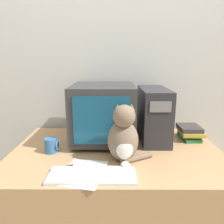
# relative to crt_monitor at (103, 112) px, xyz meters

# --- Properties ---
(wall_back) EXTENTS (7.00, 0.05, 2.50)m
(wall_back) POSITION_rel_crt_monitor_xyz_m (0.10, 0.36, 0.29)
(wall_back) COLOR silver
(wall_back) RESTS_ON ground_plane
(desk) EXTENTS (1.37, 0.93, 0.75)m
(desk) POSITION_rel_crt_monitor_xyz_m (0.10, -0.17, -0.59)
(desk) COLOR tan
(desk) RESTS_ON ground_plane
(crt_monitor) EXTENTS (0.44, 0.49, 0.41)m
(crt_monitor) POSITION_rel_crt_monitor_xyz_m (0.00, 0.00, 0.00)
(crt_monitor) COLOR #333333
(crt_monitor) RESTS_ON desk
(computer_tower) EXTENTS (0.19, 0.46, 0.38)m
(computer_tower) POSITION_rel_crt_monitor_xyz_m (0.37, 0.03, -0.02)
(computer_tower) COLOR #28282D
(computer_tower) RESTS_ON desk
(keyboard) EXTENTS (0.44, 0.17, 0.02)m
(keyboard) POSITION_rel_crt_monitor_xyz_m (-0.03, -0.53, -0.20)
(keyboard) COLOR silver
(keyboard) RESTS_ON desk
(cat) EXTENTS (0.28, 0.25, 0.35)m
(cat) POSITION_rel_crt_monitor_xyz_m (0.13, -0.34, -0.07)
(cat) COLOR #7A6651
(cat) RESTS_ON desk
(book_stack) EXTENTS (0.17, 0.22, 0.10)m
(book_stack) POSITION_rel_crt_monitor_xyz_m (0.65, 0.04, -0.16)
(book_stack) COLOR #28703D
(book_stack) RESTS_ON desk
(pen) EXTENTS (0.12, 0.07, 0.01)m
(pen) POSITION_rel_crt_monitor_xyz_m (-0.21, -0.43, -0.21)
(pen) COLOR black
(pen) RESTS_ON desk
(paper_sheet) EXTENTS (0.26, 0.33, 0.00)m
(paper_sheet) POSITION_rel_crt_monitor_xyz_m (-0.09, -0.48, -0.21)
(paper_sheet) COLOR white
(paper_sheet) RESTS_ON desk
(mug) EXTENTS (0.09, 0.08, 0.09)m
(mug) POSITION_rel_crt_monitor_xyz_m (-0.32, -0.22, -0.17)
(mug) COLOR #33669E
(mug) RESTS_ON desk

